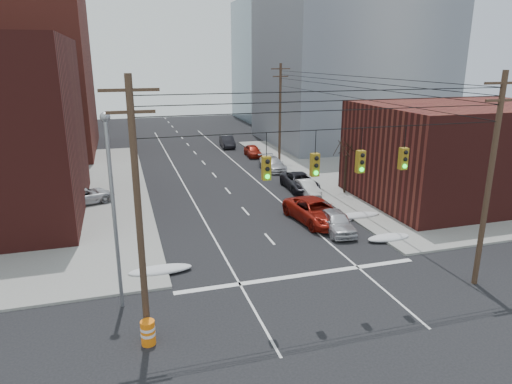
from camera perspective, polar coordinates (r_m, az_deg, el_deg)
ground at (r=20.67m, az=12.81°, el=-17.94°), size 160.00×160.00×0.00m
sidewalk_ne at (r=56.20m, az=23.57°, el=3.26°), size 40.00×40.00×0.15m
building_brick_far at (r=90.43m, az=-28.14°, el=11.01°), size 22.00×18.00×12.00m
building_office at (r=66.32m, az=11.59°, el=16.92°), size 22.00×20.00×25.00m
building_glass at (r=90.83m, az=4.71°, el=16.01°), size 20.00×18.00×22.00m
building_storefront at (r=41.50m, az=24.24°, el=4.50°), size 16.00×12.00×8.00m
utility_pole_left at (r=18.56m, az=-14.51°, el=-2.15°), size 2.20×0.28×11.00m
utility_pole_right at (r=25.47m, az=27.19°, el=1.54°), size 2.20×0.28×11.00m
utility_pole_far at (r=52.00m, az=3.02°, el=10.04°), size 2.20×0.28×11.00m
traffic_signals at (r=20.28m, az=10.24°, el=3.73°), size 17.00×0.42×2.02m
street_light at (r=21.50m, az=-17.51°, el=-0.54°), size 0.44×0.44×9.32m
bare_tree at (r=40.35m, az=11.12°, el=2.90°), size 2.09×2.20×4.93m
snow_nw at (r=26.25m, az=-11.86°, el=-9.50°), size 3.50×1.08×0.42m
snow_ne at (r=31.28m, az=16.24°, el=-5.50°), size 3.00×1.08×0.42m
snow_east_far at (r=34.87m, az=12.29°, el=-2.93°), size 4.00×1.08×0.42m
red_pickup at (r=33.45m, az=7.44°, el=-2.39°), size 3.46×6.27×1.66m
parked_car_a at (r=31.83m, az=9.99°, el=-3.65°), size 2.23×4.55×1.50m
parked_car_b at (r=40.23m, az=6.37°, el=0.56°), size 1.34×3.75×1.23m
parked_car_c at (r=41.63m, az=5.51°, el=1.30°), size 2.65×5.39×1.47m
parked_car_d at (r=48.70m, az=2.07°, el=3.55°), size 2.04×4.87×1.40m
parked_car_e at (r=55.64m, az=-0.40°, el=5.17°), size 1.85×4.15×1.39m
parked_car_f at (r=61.71m, az=-3.63°, el=6.32°), size 1.97×4.74×1.52m
lot_car_a at (r=42.43m, az=-24.27°, el=0.34°), size 4.50×2.80×1.40m
lot_car_b at (r=39.42m, az=-20.70°, el=-0.45°), size 5.28×3.83×1.33m
lot_car_c at (r=38.18m, az=-29.18°, el=-1.98°), size 5.17×3.01×1.41m
construction_barrel at (r=20.36m, az=-13.35°, el=-16.70°), size 0.72×0.72×1.07m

